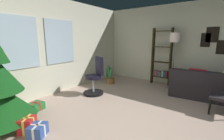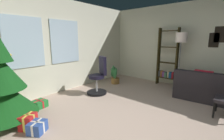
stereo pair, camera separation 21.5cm
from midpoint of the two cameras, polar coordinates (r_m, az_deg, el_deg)
ground_plane at (r=3.13m, az=17.54°, el=-19.56°), size 5.53×5.84×0.10m
wall_back_with_windows at (r=4.66m, az=-17.58°, el=8.38°), size 5.53×0.12×2.63m
wall_right_with_frames at (r=5.42m, az=30.25°, el=7.69°), size 0.12×5.84×2.63m
holiday_tree at (r=3.30m, az=-34.70°, el=-4.28°), size 1.18×1.18×2.23m
gift_box_red at (r=3.12m, az=-26.82°, el=-16.70°), size 0.34×0.33×0.26m
gift_box_green at (r=3.90m, az=-23.79°, el=-11.43°), size 0.31×0.31×0.17m
gift_box_gold at (r=4.07m, az=-30.81°, el=-11.06°), size 0.38×0.36×0.18m
gift_box_blue at (r=2.95m, az=-23.97°, el=-18.82°), size 0.35×0.34×0.20m
office_chair at (r=4.35m, az=-3.64°, el=-3.36°), size 0.58×0.56×1.05m
bookshelf at (r=5.41m, az=20.87°, el=3.12°), size 0.18×0.64×1.88m
floor_lamp at (r=4.99m, az=25.32°, el=9.19°), size 0.32×0.32×1.71m
potted_plant at (r=5.36m, az=2.08°, el=-2.37°), size 0.36×0.40×0.65m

